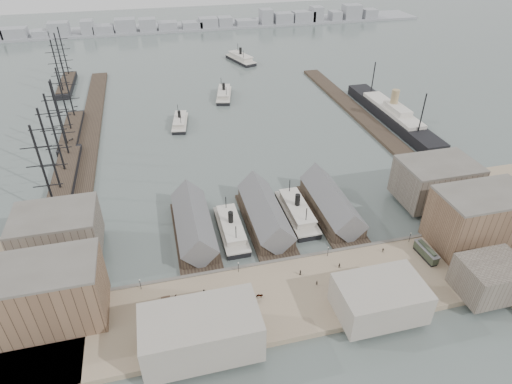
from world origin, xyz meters
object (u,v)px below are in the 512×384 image
object	(u,v)px
ocean_steamer	(392,114)
horse_cart_left	(172,298)
ferry_docked_west	(231,228)
tram	(426,253)
horse_cart_center	(258,297)
horse_cart_right	(374,286)

from	to	relation	value
ocean_steamer	horse_cart_left	size ratio (longest dim) A/B	19.05
ferry_docked_west	horse_cart_left	bearing A→B (deg)	-129.50
ferry_docked_west	tram	distance (m)	66.17
ocean_steamer	horse_cart_center	xyz separation A→B (m)	(-103.99, -109.45, -0.91)
ferry_docked_west	tram	world-z (taller)	ferry_docked_west
horse_cart_center	ferry_docked_west	bearing A→B (deg)	16.70
ferry_docked_west	horse_cart_center	distance (m)	34.28
horse_cart_center	horse_cart_right	world-z (taller)	horse_cart_center
horse_cart_left	horse_cart_right	size ratio (longest dim) A/B	0.96
horse_cart_left	horse_cart_right	xyz separation A→B (m)	(59.40, -10.20, 0.02)
ocean_steamer	horse_cart_center	world-z (taller)	ocean_steamer
horse_cart_center	horse_cart_right	size ratio (longest dim) A/B	1.06
ocean_steamer	tram	xyz separation A→B (m)	(-46.08, -105.26, 0.14)
horse_cart_left	horse_cart_center	bearing A→B (deg)	-104.56
ferry_docked_west	horse_cart_right	xyz separation A→B (m)	(36.01, -38.57, 0.45)
horse_cart_left	tram	bearing A→B (deg)	-92.16
ocean_steamer	tram	bearing A→B (deg)	-113.64
tram	horse_cart_center	distance (m)	58.07
ferry_docked_west	ocean_steamer	bearing A→B (deg)	35.60
ferry_docked_west	tram	bearing A→B (deg)	-27.04
tram	horse_cart_left	xyz separation A→B (m)	(-82.30, 1.71, -1.13)
tram	horse_cart_left	distance (m)	82.33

